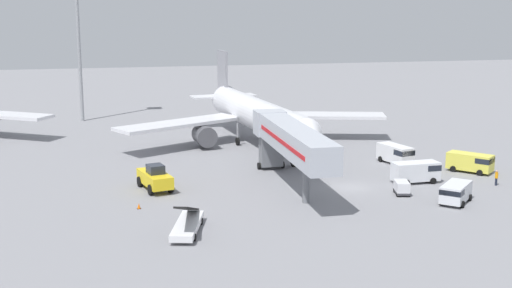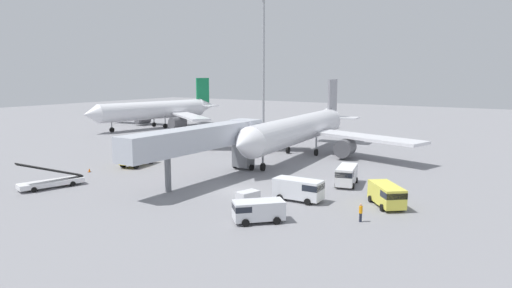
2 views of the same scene
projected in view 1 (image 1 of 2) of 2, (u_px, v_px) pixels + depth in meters
The scene contains 12 objects.
ground_plane at pixel (350, 187), 71.49m from camera, with size 300.00×300.00×0.00m, color gray.
airplane_at_gate at pixel (256, 115), 92.58m from camera, with size 38.90×41.32×11.92m.
jet_bridge at pixel (289, 139), 70.96m from camera, with size 3.59×22.56×6.79m.
pushback_tug at pixel (155, 178), 70.31m from camera, with size 3.52×6.01×2.71m.
belt_loader_truck at pixel (187, 223), 57.15m from camera, with size 3.81×7.26×3.30m.
service_van_mid_center at pixel (417, 171), 73.21m from camera, with size 5.09×2.45×2.25m.
service_van_rear_left at pixel (456, 192), 65.55m from camera, with size 4.58×4.60×1.90m.
service_van_near_center at pixel (396, 153), 81.89m from camera, with size 3.05×5.30×2.26m.
service_van_near_left at pixel (471, 162), 77.75m from camera, with size 4.77×5.17×2.16m.
baggage_cart_far_left at pixel (402, 187), 68.63m from camera, with size 1.82×2.50×1.37m.
ground_crew_worker_foreground at pixel (496, 177), 72.08m from camera, with size 0.45×0.45×1.67m.
safety_cone_alpha at pixel (139, 206), 63.88m from camera, with size 0.37×0.37×0.56m.
Camera 1 is at (-25.69, -64.95, 18.73)m, focal length 47.69 mm.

